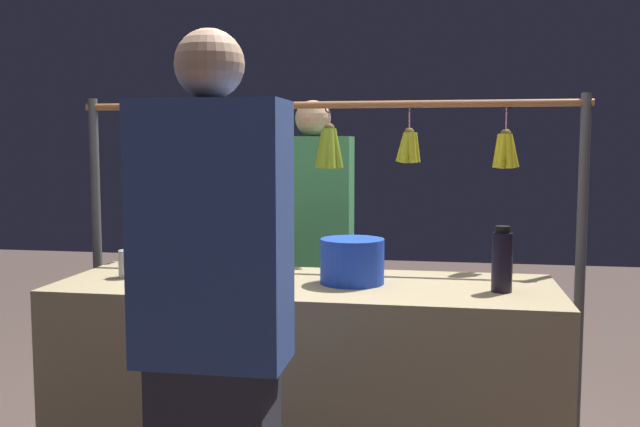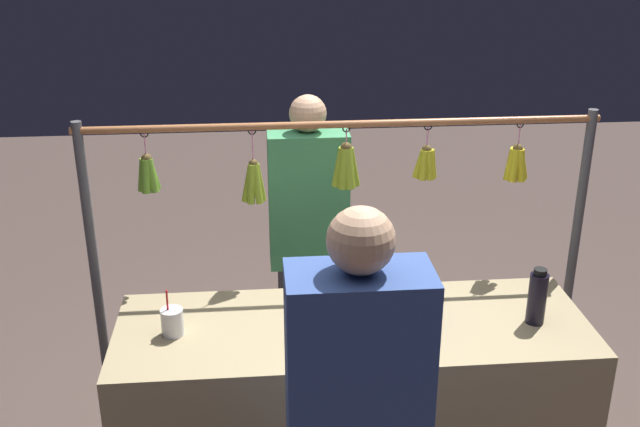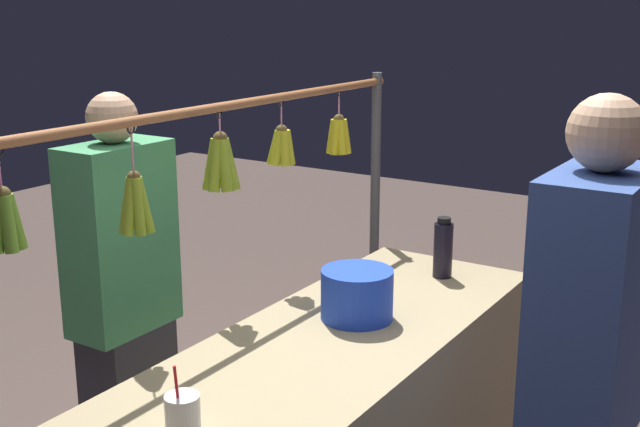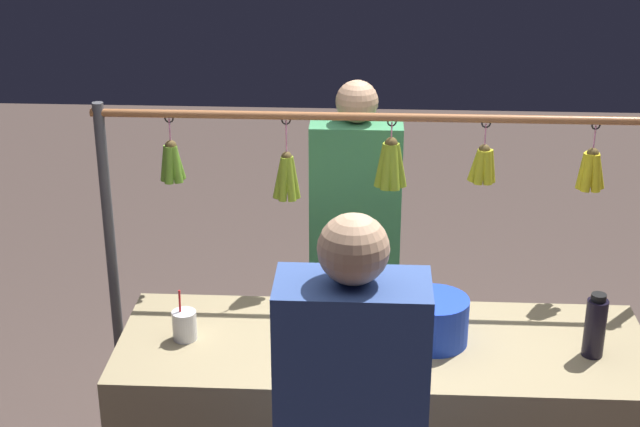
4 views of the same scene
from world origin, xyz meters
TOP-DOWN VIEW (x-y plane):
  - display_rack at (-0.00, -0.46)m, footprint 2.29×0.13m
  - water_bottle at (-0.74, 0.05)m, footprint 0.08×0.08m
  - blue_bucket at (-0.18, -0.02)m, footprint 0.25×0.25m
  - drink_cup at (0.73, 0.01)m, footprint 0.09×0.09m
  - vendor_person at (0.12, -0.83)m, footprint 0.39×0.21m

SIDE VIEW (x-z plane):
  - vendor_person at x=0.12m, z-range -0.01..1.65m
  - drink_cup at x=0.73m, z-range 0.86..1.05m
  - blue_bucket at x=-0.18m, z-range 0.90..1.07m
  - water_bottle at x=-0.74m, z-range 0.89..1.14m
  - display_rack at x=0.00m, z-range 0.37..2.02m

